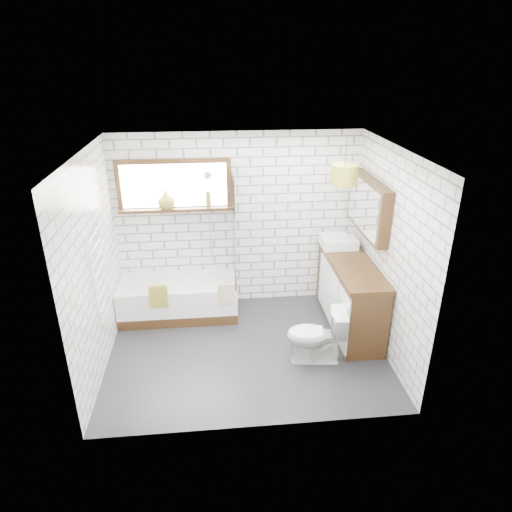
{
  "coord_description": "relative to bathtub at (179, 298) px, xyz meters",
  "views": [
    {
      "loc": [
        -0.37,
        -4.76,
        3.45
      ],
      "look_at": [
        0.15,
        0.25,
        1.18
      ],
      "focal_mm": 32.0,
      "sensor_mm": 36.0,
      "label": 1
    }
  ],
  "objects": [
    {
      "name": "mirror_cabinet",
      "position": [
        2.5,
        -0.34,
        1.39
      ],
      "size": [
        0.16,
        1.2,
        0.7
      ],
      "primitive_type": "cube",
      "color": "black",
      "rests_on": "wall_right"
    },
    {
      "name": "shower_screen",
      "position": [
        0.79,
        0.0,
        1.01
      ],
      "size": [
        0.02,
        0.72,
        1.5
      ],
      "primitive_type": "cube",
      "color": "white",
      "rests_on": "bathtub"
    },
    {
      "name": "vase_olive",
      "position": [
        -0.09,
        0.29,
        1.34
      ],
      "size": [
        0.31,
        0.31,
        0.25
      ],
      "primitive_type": "imported",
      "rotation": [
        0.0,
        0.0,
        -0.35
      ],
      "color": "olive",
      "rests_on": "window"
    },
    {
      "name": "tap",
      "position": [
        2.41,
        0.01,
        0.82
      ],
      "size": [
        0.03,
        0.03,
        0.15
      ],
      "primitive_type": "cylinder",
      "rotation": [
        0.0,
        0.0,
        -0.16
      ],
      "color": "silver",
      "rests_on": "vanity"
    },
    {
      "name": "bottle",
      "position": [
        0.47,
        0.29,
        1.33
      ],
      "size": [
        0.08,
        0.08,
        0.22
      ],
      "primitive_type": "cylinder",
      "rotation": [
        0.0,
        0.0,
        0.18
      ],
      "color": "olive",
      "rests_on": "window"
    },
    {
      "name": "wall_right",
      "position": [
        2.58,
        -0.94,
        0.99
      ],
      "size": [
        0.01,
        2.6,
        2.5
      ],
      "primitive_type": "cube",
      "color": "white",
      "rests_on": "ground"
    },
    {
      "name": "shower_riser",
      "position": [
        0.48,
        0.32,
        1.09
      ],
      "size": [
        0.02,
        0.02,
        1.3
      ],
      "primitive_type": "cylinder",
      "color": "silver",
      "rests_on": "wall_back"
    },
    {
      "name": "pendant",
      "position": [
        2.11,
        -0.46,
        1.84
      ],
      "size": [
        0.33,
        0.33,
        0.24
      ],
      "primitive_type": "cylinder",
      "color": "olive",
      "rests_on": "ceiling"
    },
    {
      "name": "floor",
      "position": [
        0.88,
        -0.94,
        -0.27
      ],
      "size": [
        3.4,
        2.6,
        0.01
      ],
      "primitive_type": "cube",
      "color": "black",
      "rests_on": "ground"
    },
    {
      "name": "wall_front",
      "position": [
        0.88,
        -2.25,
        0.99
      ],
      "size": [
        3.4,
        0.01,
        2.5
      ],
      "primitive_type": "cube",
      "color": "white",
      "rests_on": "ground"
    },
    {
      "name": "ceiling",
      "position": [
        0.88,
        -0.94,
        2.24
      ],
      "size": [
        3.4,
        2.6,
        0.01
      ],
      "primitive_type": "cube",
      "color": "white",
      "rests_on": "ground"
    },
    {
      "name": "bathtub",
      "position": [
        0.0,
        0.0,
        0.0
      ],
      "size": [
        1.62,
        0.72,
        0.52
      ],
      "primitive_type": "cube",
      "color": "white",
      "rests_on": "floor"
    },
    {
      "name": "towel_beige",
      "position": [
        0.66,
        -0.36,
        0.24
      ],
      "size": [
        0.22,
        0.06,
        0.29
      ],
      "primitive_type": "cube",
      "color": "tan",
      "rests_on": "bathtub"
    },
    {
      "name": "wall_left",
      "position": [
        -0.83,
        -0.94,
        0.99
      ],
      "size": [
        0.01,
        2.6,
        2.5
      ],
      "primitive_type": "cube",
      "color": "white",
      "rests_on": "ground"
    },
    {
      "name": "toilet",
      "position": [
        1.69,
        -1.23,
        0.09
      ],
      "size": [
        0.47,
        0.73,
        0.7
      ],
      "primitive_type": "imported",
      "rotation": [
        0.0,
        0.0,
        -1.68
      ],
      "color": "white",
      "rests_on": "floor"
    },
    {
      "name": "basin",
      "position": [
        2.25,
        0.01,
        0.76
      ],
      "size": [
        0.47,
        0.41,
        0.14
      ],
      "primitive_type": "cube",
      "color": "white",
      "rests_on": "vanity"
    },
    {
      "name": "vanity",
      "position": [
        2.31,
        -0.49,
        0.22
      ],
      "size": [
        0.54,
        1.68,
        0.96
      ],
      "primitive_type": "cube",
      "color": "black",
      "rests_on": "floor"
    },
    {
      "name": "towel_radiator",
      "position": [
        -0.78,
        -0.94,
        0.94
      ],
      "size": [
        0.06,
        0.52,
        1.0
      ],
      "primitive_type": "cube",
      "color": "white",
      "rests_on": "wall_left"
    },
    {
      "name": "wall_back",
      "position": [
        0.88,
        0.36,
        0.99
      ],
      "size": [
        3.4,
        0.01,
        2.5
      ],
      "primitive_type": "cube",
      "color": "white",
      "rests_on": "ground"
    },
    {
      "name": "window",
      "position": [
        0.03,
        0.32,
        1.54
      ],
      "size": [
        1.52,
        0.16,
        0.68
      ],
      "primitive_type": "cube",
      "color": "black",
      "rests_on": "wall_back"
    },
    {
      "name": "vase_dark",
      "position": [
        -0.1,
        0.29,
        1.3
      ],
      "size": [
        0.2,
        0.2,
        0.17
      ],
      "primitive_type": "imported",
      "rotation": [
        0.0,
        0.0,
        -0.27
      ],
      "color": "black",
      "rests_on": "window"
    },
    {
      "name": "towel_green",
      "position": [
        -0.23,
        -0.36,
        0.24
      ],
      "size": [
        0.23,
        0.06,
        0.32
      ],
      "primitive_type": "cube",
      "color": "olive",
      "rests_on": "bathtub"
    }
  ]
}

